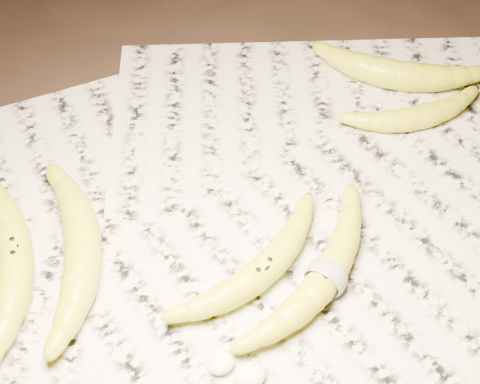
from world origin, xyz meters
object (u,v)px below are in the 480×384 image
object	(u,v)px
banana_center	(262,270)
banana_upper_b	(397,73)
banana_taped	(326,276)
banana_left_b	(83,247)
banana_left_a	(14,254)
banana_upper_a	(418,116)

from	to	relation	value
banana_center	banana_upper_b	bearing A→B (deg)	13.82
banana_center	banana_taped	size ratio (longest dim) A/B	0.89
banana_left_b	banana_upper_b	size ratio (longest dim) A/B	1.06
banana_left_a	banana_upper_b	bearing A→B (deg)	-72.40
banana_left_b	banana_center	size ratio (longest dim) A/B	1.10
banana_upper_a	banana_upper_b	xyz separation A→B (m)	(0.01, 0.08, 0.00)
banana_center	banana_taped	bearing A→B (deg)	-51.40
banana_left_a	banana_left_b	size ratio (longest dim) A/B	1.07
banana_taped	banana_upper_b	size ratio (longest dim) A/B	1.08
banana_left_a	banana_upper_a	distance (m)	0.51
banana_left_a	banana_center	distance (m)	0.27
banana_center	banana_upper_b	xyz separation A→B (m)	(0.28, 0.23, 0.00)
banana_left_a	banana_left_b	distance (m)	0.07
banana_upper_a	banana_taped	bearing A→B (deg)	-134.99
banana_taped	banana_upper_a	size ratio (longest dim) A/B	1.31
banana_center	banana_upper_a	distance (m)	0.31
banana_center	banana_taped	distance (m)	0.07
banana_center	banana_upper_b	size ratio (longest dim) A/B	0.96
banana_left_a	banana_upper_b	world-z (taller)	banana_upper_b
banana_taped	banana_upper_b	distance (m)	0.34
banana_left_b	banana_left_a	bearing A→B (deg)	87.44
banana_left_a	banana_taped	xyz separation A→B (m)	(0.31, -0.13, -0.00)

